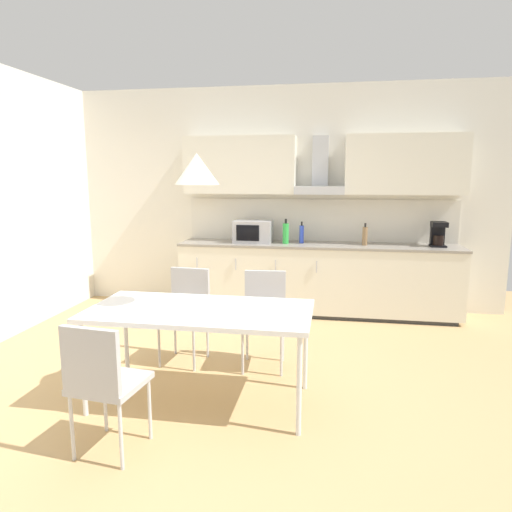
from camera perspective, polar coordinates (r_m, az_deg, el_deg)
name	(u,v)px	position (r m, az deg, el deg)	size (l,w,h in m)	color
ground_plane	(219,392)	(3.90, -4.67, -16.58)	(7.64, 7.91, 0.02)	tan
wall_back	(267,199)	(6.14, 1.37, 7.19)	(6.11, 0.10, 2.88)	silver
kitchen_counter	(317,278)	(5.86, 7.65, -2.79)	(3.49, 0.64, 0.90)	#333333
backsplash_tile	(319,220)	(6.03, 7.90, 4.47)	(3.47, 0.02, 0.54)	silver
upper_wall_cabinets	(320,166)	(5.85, 8.02, 11.11)	(3.47, 0.40, 0.72)	silver
microwave	(253,231)	(5.84, -0.36, 3.09)	(0.48, 0.35, 0.28)	#ADADB2
coffee_maker	(438,234)	(5.91, 21.80, 2.56)	(0.18, 0.19, 0.30)	black
bottle_brown	(365,236)	(5.75, 13.46, 2.47)	(0.06, 0.06, 0.27)	brown
bottle_green	(286,233)	(5.74, 3.74, 2.88)	(0.08, 0.08, 0.31)	green
bottle_blue	(302,234)	(5.81, 5.72, 2.76)	(0.06, 0.06, 0.27)	blue
dining_table	(200,314)	(3.50, -7.01, -7.23)	(1.68, 0.82, 0.75)	white
chair_near_left	(102,376)	(3.01, -18.72, -14.05)	(0.44, 0.44, 0.87)	#B2B2B7
chair_far_left	(187,305)	(4.37, -8.67, -6.10)	(0.44, 0.44, 0.87)	#B2B2B7
chair_far_right	(264,309)	(4.21, 1.05, -6.63)	(0.43, 0.43, 0.87)	#B2B2B7
pendant_lamp	(197,169)	(3.34, -7.41, 10.74)	(0.32, 0.32, 0.22)	silver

